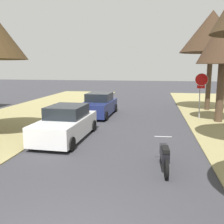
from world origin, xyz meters
TOP-DOWN VIEW (x-y plane):
  - stop_sign_far at (4.53, 13.39)m, footprint 0.82×0.66m
  - street_tree_right_mid_b at (5.53, 12.55)m, footprint 3.07×3.07m
  - street_tree_right_far at (5.71, 17.03)m, footprint 4.67×4.67m
  - parked_sedan_white at (-2.48, 7.54)m, footprint 2.06×4.45m
  - parked_sedan_navy at (-2.24, 13.55)m, footprint 2.06×4.45m
  - parked_motorcycle at (1.98, 4.56)m, footprint 0.60×2.05m

SIDE VIEW (x-z plane):
  - parked_motorcycle at x=1.98m, z-range 0.00..0.97m
  - parked_sedan_white at x=-2.48m, z-range -0.06..1.51m
  - parked_sedan_navy at x=-2.24m, z-range -0.06..1.51m
  - stop_sign_far at x=4.53m, z-range 0.70..3.62m
  - street_tree_right_mid_b at x=5.53m, z-range 1.71..8.17m
  - street_tree_right_far at x=5.71m, z-range 2.22..9.69m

